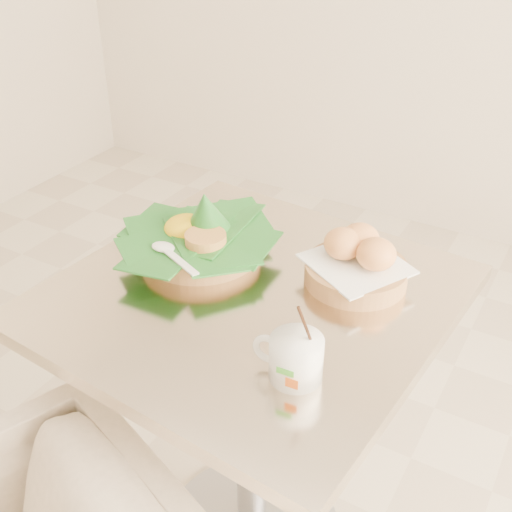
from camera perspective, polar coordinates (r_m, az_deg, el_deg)
The scene contains 5 objects.
floor at distance 1.81m, azimuth -5.92°, elevation -21.41°, with size 3.60×3.60×0.00m, color beige.
cafe_table at distance 1.36m, azimuth -0.42°, elevation -10.78°, with size 0.76×0.76×0.75m.
rice_basket at distance 1.32m, azimuth -5.01°, elevation 1.86°, with size 0.31×0.31×0.16m.
bread_basket at distance 1.24m, azimuth 8.99°, elevation -0.55°, with size 0.23×0.23×0.10m.
coffee_mug at distance 1.01m, azimuth 3.46°, elevation -8.94°, with size 0.12×0.09×0.15m.
Camera 1 is at (0.69, -0.84, 1.45)m, focal length 45.00 mm.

